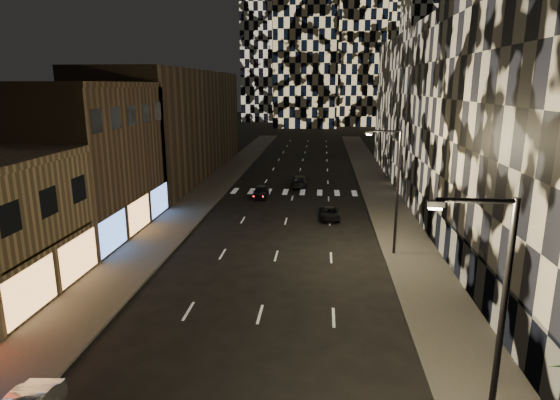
% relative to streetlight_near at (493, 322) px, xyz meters
% --- Properties ---
extents(sidewalk_left, '(4.00, 120.00, 0.15)m').
position_rel_streetlight_near_xyz_m(sidewalk_left, '(-18.35, 40.00, -5.28)').
color(sidewalk_left, '#47443F').
rests_on(sidewalk_left, ground).
extents(sidewalk_right, '(4.00, 120.00, 0.15)m').
position_rel_streetlight_near_xyz_m(sidewalk_right, '(1.65, 40.00, -5.28)').
color(sidewalk_right, '#47443F').
rests_on(sidewalk_right, ground).
extents(curb_left, '(0.20, 120.00, 0.15)m').
position_rel_streetlight_near_xyz_m(curb_left, '(-16.25, 40.00, -5.28)').
color(curb_left, '#4C4C47').
rests_on(curb_left, ground).
extents(curb_right, '(0.20, 120.00, 0.15)m').
position_rel_streetlight_near_xyz_m(curb_right, '(-0.45, 40.00, -5.28)').
color(curb_right, '#4C4C47').
rests_on(curb_right, ground).
extents(retail_brown, '(10.00, 15.00, 12.00)m').
position_rel_streetlight_near_xyz_m(retail_brown, '(-25.35, 23.50, 0.65)').
color(retail_brown, '#4F3D2C').
rests_on(retail_brown, ground).
extents(retail_filler_left, '(10.00, 40.00, 14.00)m').
position_rel_streetlight_near_xyz_m(retail_filler_left, '(-25.35, 50.00, 1.65)').
color(retail_filler_left, '#4F3D2C').
rests_on(retail_filler_left, ground).
extents(midrise_base, '(0.60, 25.00, 3.00)m').
position_rel_streetlight_near_xyz_m(midrise_base, '(3.95, 14.50, -3.85)').
color(midrise_base, '#383838').
rests_on(midrise_base, ground).
extents(midrise_filler_right, '(16.00, 40.00, 18.00)m').
position_rel_streetlight_near_xyz_m(midrise_filler_right, '(11.65, 47.00, 3.65)').
color(midrise_filler_right, '#232326').
rests_on(midrise_filler_right, ground).
extents(streetlight_near, '(2.55, 0.25, 9.00)m').
position_rel_streetlight_near_xyz_m(streetlight_near, '(0.00, 0.00, 0.00)').
color(streetlight_near, black).
rests_on(streetlight_near, sidewalk_right).
extents(streetlight_far, '(2.55, 0.25, 9.00)m').
position_rel_streetlight_near_xyz_m(streetlight_far, '(0.00, 20.00, 0.00)').
color(streetlight_far, black).
rests_on(streetlight_far, sidewalk_right).
extents(car_dark_midlane, '(1.60, 3.97, 1.35)m').
position_rel_streetlight_near_xyz_m(car_dark_midlane, '(-11.85, 36.90, -4.68)').
color(car_dark_midlane, black).
rests_on(car_dark_midlane, ground).
extents(car_dark_oncoming, '(2.00, 4.81, 1.39)m').
position_rel_streetlight_near_xyz_m(car_dark_oncoming, '(-7.85, 43.04, -4.66)').
color(car_dark_oncoming, black).
rests_on(car_dark_oncoming, ground).
extents(car_dark_rightlane, '(1.92, 3.94, 1.08)m').
position_rel_streetlight_near_xyz_m(car_dark_rightlane, '(-4.35, 28.96, -4.81)').
color(car_dark_rightlane, black).
rests_on(car_dark_rightlane, ground).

